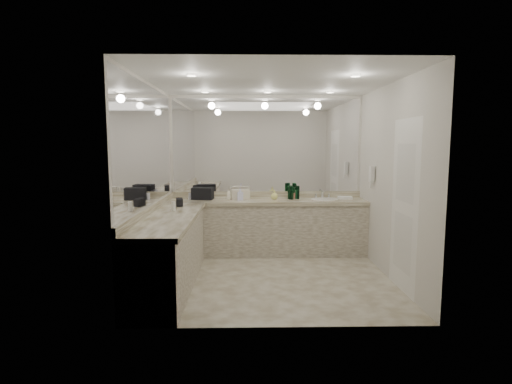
{
  "coord_description": "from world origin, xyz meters",
  "views": [
    {
      "loc": [
        -0.3,
        -5.24,
        1.79
      ],
      "look_at": [
        -0.19,
        0.4,
        1.12
      ],
      "focal_mm": 28.0,
      "sensor_mm": 36.0,
      "label": 1
    }
  ],
  "objects_px": {
    "soap_bottle_c": "(274,195)",
    "cream_cosmetic_case": "(240,194)",
    "hand_towel": "(345,198)",
    "soap_bottle_b": "(240,194)",
    "soap_bottle_a": "(229,194)",
    "wall_phone": "(372,174)",
    "black_toiletry_bag": "(203,194)",
    "sink": "(325,200)"
  },
  "relations": [
    {
      "from": "black_toiletry_bag",
      "to": "soap_bottle_b",
      "type": "relative_size",
      "value": 1.68
    },
    {
      "from": "soap_bottle_b",
      "to": "soap_bottle_a",
      "type": "bearing_deg",
      "value": 160.94
    },
    {
      "from": "black_toiletry_bag",
      "to": "soap_bottle_a",
      "type": "height_order",
      "value": "black_toiletry_bag"
    },
    {
      "from": "hand_towel",
      "to": "soap_bottle_c",
      "type": "xyz_separation_m",
      "value": [
        -1.17,
        -0.03,
        0.05
      ]
    },
    {
      "from": "black_toiletry_bag",
      "to": "cream_cosmetic_case",
      "type": "distance_m",
      "value": 0.62
    },
    {
      "from": "hand_towel",
      "to": "soap_bottle_a",
      "type": "bearing_deg",
      "value": -178.64
    },
    {
      "from": "cream_cosmetic_case",
      "to": "hand_towel",
      "type": "relative_size",
      "value": 1.26
    },
    {
      "from": "wall_phone",
      "to": "cream_cosmetic_case",
      "type": "relative_size",
      "value": 0.83
    },
    {
      "from": "cream_cosmetic_case",
      "to": "hand_towel",
      "type": "bearing_deg",
      "value": -10.8
    },
    {
      "from": "cream_cosmetic_case",
      "to": "soap_bottle_b",
      "type": "distance_m",
      "value": 0.13
    },
    {
      "from": "cream_cosmetic_case",
      "to": "hand_towel",
      "type": "distance_m",
      "value": 1.72
    },
    {
      "from": "wall_phone",
      "to": "hand_towel",
      "type": "distance_m",
      "value": 0.74
    },
    {
      "from": "soap_bottle_c",
      "to": "black_toiletry_bag",
      "type": "bearing_deg",
      "value": 179.42
    },
    {
      "from": "black_toiletry_bag",
      "to": "soap_bottle_b",
      "type": "distance_m",
      "value": 0.62
    },
    {
      "from": "hand_towel",
      "to": "soap_bottle_b",
      "type": "height_order",
      "value": "soap_bottle_b"
    },
    {
      "from": "black_toiletry_bag",
      "to": "soap_bottle_a",
      "type": "bearing_deg",
      "value": -4.12
    },
    {
      "from": "soap_bottle_b",
      "to": "sink",
      "type": "bearing_deg",
      "value": 3.13
    },
    {
      "from": "black_toiletry_bag",
      "to": "hand_towel",
      "type": "bearing_deg",
      "value": 0.37
    },
    {
      "from": "black_toiletry_bag",
      "to": "soap_bottle_c",
      "type": "xyz_separation_m",
      "value": [
        1.17,
        -0.01,
        -0.02
      ]
    },
    {
      "from": "wall_phone",
      "to": "soap_bottle_a",
      "type": "bearing_deg",
      "value": 167.3
    },
    {
      "from": "sink",
      "to": "wall_phone",
      "type": "distance_m",
      "value": 0.91
    },
    {
      "from": "wall_phone",
      "to": "soap_bottle_a",
      "type": "height_order",
      "value": "wall_phone"
    },
    {
      "from": "hand_towel",
      "to": "soap_bottle_b",
      "type": "xyz_separation_m",
      "value": [
        -1.72,
        -0.11,
        0.08
      ]
    },
    {
      "from": "hand_towel",
      "to": "soap_bottle_c",
      "type": "distance_m",
      "value": 1.17
    },
    {
      "from": "black_toiletry_bag",
      "to": "soap_bottle_c",
      "type": "distance_m",
      "value": 1.17
    },
    {
      "from": "soap_bottle_c",
      "to": "sink",
      "type": "bearing_deg",
      "value": -0.6
    },
    {
      "from": "black_toiletry_bag",
      "to": "soap_bottle_a",
      "type": "xyz_separation_m",
      "value": [
        0.42,
        -0.03,
        -0.01
      ]
    },
    {
      "from": "hand_towel",
      "to": "soap_bottle_c",
      "type": "height_order",
      "value": "soap_bottle_c"
    },
    {
      "from": "soap_bottle_b",
      "to": "soap_bottle_c",
      "type": "xyz_separation_m",
      "value": [
        0.56,
        0.08,
        -0.03
      ]
    },
    {
      "from": "soap_bottle_b",
      "to": "hand_towel",
      "type": "bearing_deg",
      "value": 3.68
    },
    {
      "from": "sink",
      "to": "cream_cosmetic_case",
      "type": "height_order",
      "value": "cream_cosmetic_case"
    },
    {
      "from": "soap_bottle_b",
      "to": "soap_bottle_c",
      "type": "bearing_deg",
      "value": 8.59
    },
    {
      "from": "cream_cosmetic_case",
      "to": "soap_bottle_a",
      "type": "height_order",
      "value": "soap_bottle_a"
    },
    {
      "from": "soap_bottle_a",
      "to": "soap_bottle_c",
      "type": "bearing_deg",
      "value": 1.43
    },
    {
      "from": "black_toiletry_bag",
      "to": "soap_bottle_b",
      "type": "bearing_deg",
      "value": -8.89
    },
    {
      "from": "hand_towel",
      "to": "soap_bottle_a",
      "type": "distance_m",
      "value": 1.91
    },
    {
      "from": "wall_phone",
      "to": "soap_bottle_a",
      "type": "relative_size",
      "value": 1.34
    },
    {
      "from": "cream_cosmetic_case",
      "to": "soap_bottle_c",
      "type": "xyz_separation_m",
      "value": [
        0.55,
        -0.05,
        -0.01
      ]
    },
    {
      "from": "hand_towel",
      "to": "soap_bottle_b",
      "type": "relative_size",
      "value": 1.16
    },
    {
      "from": "wall_phone",
      "to": "black_toiletry_bag",
      "type": "distance_m",
      "value": 2.67
    },
    {
      "from": "soap_bottle_c",
      "to": "cream_cosmetic_case",
      "type": "bearing_deg",
      "value": 175.31
    },
    {
      "from": "black_toiletry_bag",
      "to": "hand_towel",
      "type": "height_order",
      "value": "black_toiletry_bag"
    }
  ]
}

